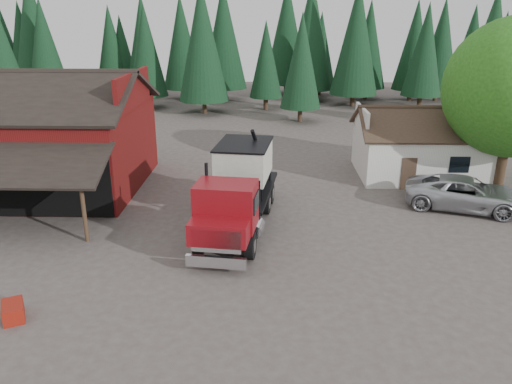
{
  "coord_description": "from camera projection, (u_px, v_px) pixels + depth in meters",
  "views": [
    {
      "loc": [
        3.03,
        -19.19,
        10.27
      ],
      "look_at": [
        2.37,
        4.23,
        1.8
      ],
      "focal_mm": 35.0,
      "sensor_mm": 36.0,
      "label": 1
    }
  ],
  "objects": [
    {
      "name": "farmhouse",
      "position": [
        420.0,
        150.0,
        32.92
      ],
      "size": [
        8.6,
        6.42,
        4.65
      ],
      "color": "silver",
      "rests_on": "ground"
    },
    {
      "name": "near_pine_b",
      "position": [
        302.0,
        61.0,
        47.65
      ],
      "size": [
        3.96,
        3.96,
        10.4
      ],
      "color": "#382619",
      "rests_on": "ground"
    },
    {
      "name": "conifer_backdrop",
      "position": [
        245.0,
        101.0,
        61.09
      ],
      "size": [
        76.0,
        16.0,
        16.0
      ],
      "primitive_type": null,
      "color": "black",
      "rests_on": "ground"
    },
    {
      "name": "feed_truck",
      "position": [
        238.0,
        187.0,
        24.64
      ],
      "size": [
        3.89,
        10.32,
        4.55
      ],
      "rotation": [
        0.0,
        0.0,
        -0.12
      ],
      "color": "black",
      "rests_on": "ground"
    },
    {
      "name": "red_barn",
      "position": [
        39.0,
        144.0,
        30.3
      ],
      "size": [
        12.8,
        13.63,
        7.18
      ],
      "color": "maroon",
      "rests_on": "ground"
    },
    {
      "name": "ground",
      "position": [
        199.0,
        264.0,
        21.61
      ],
      "size": [
        120.0,
        120.0,
        0.0
      ],
      "primitive_type": "plane",
      "color": "#4A3F3A",
      "rests_on": "ground"
    },
    {
      "name": "near_pine_c",
      "position": [
        490.0,
        53.0,
        43.13
      ],
      "size": [
        4.84,
        4.84,
        12.4
      ],
      "color": "#382619",
      "rests_on": "ground"
    },
    {
      "name": "near_pine_d",
      "position": [
        202.0,
        42.0,
        51.17
      ],
      "size": [
        5.28,
        5.28,
        13.4
      ],
      "color": "#382619",
      "rests_on": "ground"
    },
    {
      "name": "near_pine_a",
      "position": [
        2.0,
        56.0,
        46.34
      ],
      "size": [
        4.4,
        4.4,
        11.4
      ],
      "color": "#382619",
      "rests_on": "ground"
    },
    {
      "name": "equip_box",
      "position": [
        13.0,
        311.0,
        17.64
      ],
      "size": [
        1.12,
        1.3,
        0.6
      ],
      "primitive_type": "cube",
      "rotation": [
        0.0,
        0.0,
        0.47
      ],
      "color": "maroon",
      "rests_on": "ground"
    },
    {
      "name": "silver_car",
      "position": [
        466.0,
        193.0,
        27.37
      ],
      "size": [
        7.0,
        4.81,
        1.78
      ],
      "primitive_type": "imported",
      "rotation": [
        0.0,
        0.0,
        1.25
      ],
      "color": "#B7B9C0",
      "rests_on": "ground"
    }
  ]
}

